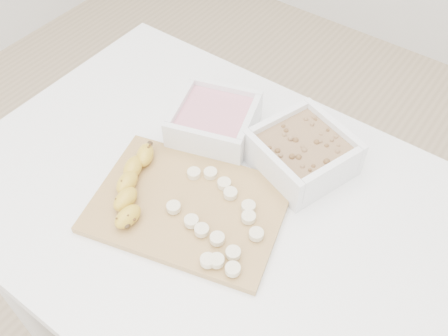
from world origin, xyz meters
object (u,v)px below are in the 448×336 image
Objects in this scene: bowl_yogurt at (214,121)px; cutting_board at (188,206)px; bowl_granola at (302,152)px; table at (215,227)px; banana at (133,186)px.

bowl_yogurt is 0.20m from cutting_board.
table is at bearing -118.16° from bowl_granola.
bowl_granola reaches higher than table.
bowl_yogurt reaches higher than banana.
banana is (-0.10, -0.04, 0.02)m from cutting_board.
table is 0.12m from cutting_board.
table is 0.20m from banana.
bowl_yogurt reaches higher than table.
banana is (-0.12, -0.08, 0.13)m from table.
table is 5.00× the size of bowl_yogurt.
bowl_yogurt is 0.19m from bowl_granola.
table is at bearing -53.14° from bowl_yogurt.
bowl_granola reaches higher than bowl_yogurt.
bowl_yogurt is 1.05× the size of banana.
table is at bearing 15.25° from banana.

